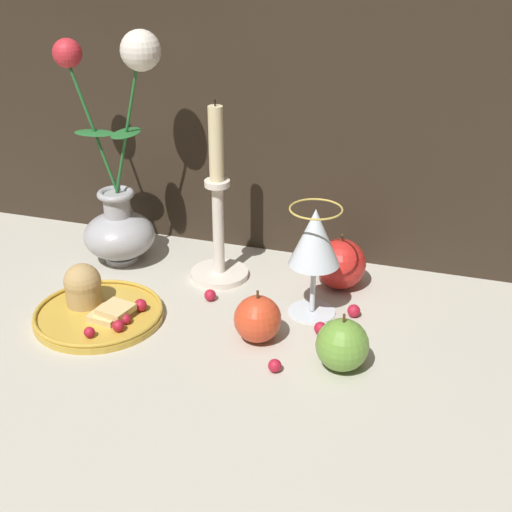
{
  "coord_description": "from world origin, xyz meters",
  "views": [
    {
      "loc": [
        0.39,
        -0.89,
        0.57
      ],
      "look_at": [
        0.11,
        0.01,
        0.1
      ],
      "focal_mm": 50.0,
      "sensor_mm": 36.0,
      "label": 1
    }
  ],
  "objects_px": {
    "vase": "(119,198)",
    "apple_at_table_edge": "(341,264)",
    "wine_glass": "(315,241)",
    "candlestick": "(218,222)",
    "apple_beside_vase": "(342,345)",
    "plate_with_pastries": "(95,305)",
    "apple_near_glass": "(258,319)"
  },
  "relations": [
    {
      "from": "vase",
      "to": "plate_with_pastries",
      "type": "relative_size",
      "value": 2.02
    },
    {
      "from": "apple_beside_vase",
      "to": "apple_at_table_edge",
      "type": "xyz_separation_m",
      "value": [
        -0.05,
        0.22,
        0.01
      ]
    },
    {
      "from": "wine_glass",
      "to": "candlestick",
      "type": "bearing_deg",
      "value": 159.33
    },
    {
      "from": "candlestick",
      "to": "apple_beside_vase",
      "type": "bearing_deg",
      "value": -38.32
    },
    {
      "from": "plate_with_pastries",
      "to": "wine_glass",
      "type": "relative_size",
      "value": 1.13
    },
    {
      "from": "candlestick",
      "to": "plate_with_pastries",
      "type": "bearing_deg",
      "value": -127.6
    },
    {
      "from": "apple_beside_vase",
      "to": "apple_near_glass",
      "type": "xyz_separation_m",
      "value": [
        -0.13,
        0.03,
        -0.0
      ]
    },
    {
      "from": "vase",
      "to": "apple_near_glass",
      "type": "distance_m",
      "value": 0.36
    },
    {
      "from": "apple_near_glass",
      "to": "plate_with_pastries",
      "type": "bearing_deg",
      "value": -177.16
    },
    {
      "from": "vase",
      "to": "apple_at_table_edge",
      "type": "relative_size",
      "value": 4.21
    },
    {
      "from": "vase",
      "to": "apple_beside_vase",
      "type": "xyz_separation_m",
      "value": [
        0.43,
        -0.2,
        -0.08
      ]
    },
    {
      "from": "wine_glass",
      "to": "candlestick",
      "type": "xyz_separation_m",
      "value": [
        -0.18,
        0.07,
        -0.02
      ]
    },
    {
      "from": "vase",
      "to": "apple_at_table_edge",
      "type": "height_order",
      "value": "vase"
    },
    {
      "from": "vase",
      "to": "wine_glass",
      "type": "relative_size",
      "value": 2.28
    },
    {
      "from": "candlestick",
      "to": "apple_at_table_edge",
      "type": "xyz_separation_m",
      "value": [
        0.2,
        0.03,
        -0.06
      ]
    },
    {
      "from": "apple_beside_vase",
      "to": "apple_near_glass",
      "type": "bearing_deg",
      "value": 166.3
    },
    {
      "from": "apple_at_table_edge",
      "to": "candlestick",
      "type": "bearing_deg",
      "value": -172.2
    },
    {
      "from": "apple_beside_vase",
      "to": "candlestick",
      "type": "bearing_deg",
      "value": 141.68
    },
    {
      "from": "candlestick",
      "to": "apple_beside_vase",
      "type": "distance_m",
      "value": 0.32
    },
    {
      "from": "wine_glass",
      "to": "apple_beside_vase",
      "type": "relative_size",
      "value": 2.06
    },
    {
      "from": "wine_glass",
      "to": "plate_with_pastries",
      "type": "bearing_deg",
      "value": -160.5
    },
    {
      "from": "apple_near_glass",
      "to": "apple_beside_vase",
      "type": "bearing_deg",
      "value": -13.7
    },
    {
      "from": "plate_with_pastries",
      "to": "candlestick",
      "type": "relative_size",
      "value": 0.65
    },
    {
      "from": "apple_at_table_edge",
      "to": "vase",
      "type": "bearing_deg",
      "value": -176.5
    },
    {
      "from": "vase",
      "to": "wine_glass",
      "type": "bearing_deg",
      "value": -11.23
    },
    {
      "from": "plate_with_pastries",
      "to": "apple_at_table_edge",
      "type": "xyz_separation_m",
      "value": [
        0.34,
        0.21,
        0.02
      ]
    },
    {
      "from": "vase",
      "to": "apple_beside_vase",
      "type": "bearing_deg",
      "value": -25.08
    },
    {
      "from": "apple_beside_vase",
      "to": "apple_at_table_edge",
      "type": "height_order",
      "value": "apple_at_table_edge"
    },
    {
      "from": "apple_near_glass",
      "to": "apple_at_table_edge",
      "type": "relative_size",
      "value": 0.86
    },
    {
      "from": "vase",
      "to": "candlestick",
      "type": "bearing_deg",
      "value": -1.35
    },
    {
      "from": "vase",
      "to": "wine_glass",
      "type": "distance_m",
      "value": 0.36
    },
    {
      "from": "wine_glass",
      "to": "candlestick",
      "type": "relative_size",
      "value": 0.58
    }
  ]
}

